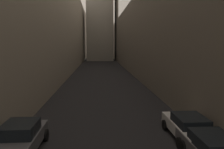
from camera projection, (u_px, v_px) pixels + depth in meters
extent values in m
plane|color=black|center=(102.00, 75.00, 39.01)|extent=(264.00, 264.00, 0.00)
cube|color=gray|center=(34.00, 25.00, 39.00)|extent=(13.53, 108.00, 18.02)
cube|color=#60594F|center=(169.00, 11.00, 40.23)|extent=(14.49, 108.00, 23.18)
cube|color=#4C4C51|center=(21.00, 141.00, 10.48)|extent=(1.69, 3.97, 0.66)
cube|color=black|center=(20.00, 129.00, 10.35)|extent=(1.55, 1.80, 0.58)
cylinder|color=black|center=(14.00, 136.00, 11.81)|extent=(0.22, 0.66, 0.66)
cylinder|color=black|center=(46.00, 135.00, 11.92)|extent=(0.22, 0.66, 0.66)
cube|color=black|center=(214.00, 141.00, 9.31)|extent=(1.57, 2.04, 0.52)
cylinder|color=black|center=(180.00, 143.00, 10.98)|extent=(0.22, 0.61, 0.61)
cylinder|color=black|center=(212.00, 142.00, 11.09)|extent=(0.22, 0.61, 0.61)
cube|color=silver|center=(188.00, 129.00, 12.03)|extent=(1.68, 4.38, 0.63)
cube|color=black|center=(190.00, 120.00, 11.76)|extent=(1.55, 1.96, 0.49)
cylinder|color=black|center=(165.00, 125.00, 13.49)|extent=(0.22, 0.64, 0.64)
cylinder|color=black|center=(191.00, 124.00, 13.60)|extent=(0.22, 0.64, 0.64)
cylinder|color=black|center=(184.00, 147.00, 10.54)|extent=(0.22, 0.64, 0.64)
cylinder|color=black|center=(217.00, 146.00, 10.65)|extent=(0.22, 0.64, 0.64)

